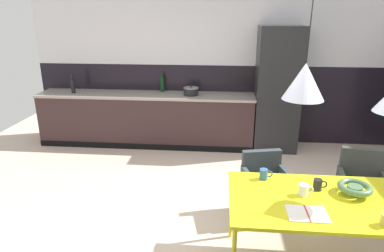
{
  "coord_description": "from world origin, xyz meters",
  "views": [
    {
      "loc": [
        -0.08,
        -2.91,
        2.24
      ],
      "look_at": [
        -0.42,
        0.81,
        0.98
      ],
      "focal_mm": 31.21,
      "sensor_mm": 36.0,
      "label": 1
    }
  ],
  "objects_px": {
    "mug_glass_clear": "(304,190)",
    "bottle_spice_small": "(73,85)",
    "bottle_oil_tall": "(162,84)",
    "dining_table": "(334,204)",
    "cooking_pot": "(191,91)",
    "armchair_head_of_table": "(264,176)",
    "open_book": "(307,214)",
    "fruit_bowl": "(355,188)",
    "armchair_corner_seat": "(362,178)",
    "mug_short_terracotta": "(318,185)",
    "refrigerator_column": "(277,90)",
    "pendant_lamp_over_table_near": "(304,81)",
    "mug_wide_latte": "(264,174)"
  },
  "relations": [
    {
      "from": "armchair_head_of_table",
      "to": "mug_wide_latte",
      "type": "height_order",
      "value": "mug_wide_latte"
    },
    {
      "from": "armchair_corner_seat",
      "to": "open_book",
      "type": "distance_m",
      "value": 1.49
    },
    {
      "from": "armchair_head_of_table",
      "to": "cooking_pot",
      "type": "bearing_deg",
      "value": -76.09
    },
    {
      "from": "mug_glass_clear",
      "to": "mug_short_terracotta",
      "type": "relative_size",
      "value": 1.07
    },
    {
      "from": "armchair_corner_seat",
      "to": "bottle_spice_small",
      "type": "height_order",
      "value": "bottle_spice_small"
    },
    {
      "from": "armchair_corner_seat",
      "to": "mug_short_terracotta",
      "type": "distance_m",
      "value": 1.08
    },
    {
      "from": "dining_table",
      "to": "bottle_spice_small",
      "type": "bearing_deg",
      "value": 140.56
    },
    {
      "from": "armchair_head_of_table",
      "to": "fruit_bowl",
      "type": "relative_size",
      "value": 2.57
    },
    {
      "from": "refrigerator_column",
      "to": "dining_table",
      "type": "distance_m",
      "value": 3.0
    },
    {
      "from": "bottle_oil_tall",
      "to": "open_book",
      "type": "bearing_deg",
      "value": -62.89
    },
    {
      "from": "mug_glass_clear",
      "to": "armchair_head_of_table",
      "type": "bearing_deg",
      "value": 104.07
    },
    {
      "from": "armchair_corner_seat",
      "to": "open_book",
      "type": "xyz_separation_m",
      "value": [
        -0.89,
        -1.17,
        0.24
      ]
    },
    {
      "from": "refrigerator_column",
      "to": "armchair_corner_seat",
      "type": "bearing_deg",
      "value": -72.04
    },
    {
      "from": "armchair_corner_seat",
      "to": "fruit_bowl",
      "type": "xyz_separation_m",
      "value": [
        -0.41,
        -0.81,
        0.3
      ]
    },
    {
      "from": "fruit_bowl",
      "to": "mug_short_terracotta",
      "type": "distance_m",
      "value": 0.3
    },
    {
      "from": "mug_glass_clear",
      "to": "bottle_spice_small",
      "type": "bearing_deg",
      "value": 139.04
    },
    {
      "from": "open_book",
      "to": "pendant_lamp_over_table_near",
      "type": "xyz_separation_m",
      "value": [
        -0.07,
        0.25,
        1.0
      ]
    },
    {
      "from": "dining_table",
      "to": "mug_glass_clear",
      "type": "height_order",
      "value": "mug_glass_clear"
    },
    {
      "from": "armchair_corner_seat",
      "to": "mug_glass_clear",
      "type": "distance_m",
      "value": 1.25
    },
    {
      "from": "bottle_spice_small",
      "to": "pendant_lamp_over_table_near",
      "type": "xyz_separation_m",
      "value": [
        3.21,
        -2.93,
        0.7
      ]
    },
    {
      "from": "dining_table",
      "to": "bottle_oil_tall",
      "type": "distance_m",
      "value": 3.79
    },
    {
      "from": "mug_glass_clear",
      "to": "mug_wide_latte",
      "type": "bearing_deg",
      "value": 138.7
    },
    {
      "from": "bottle_oil_tall",
      "to": "bottle_spice_small",
      "type": "bearing_deg",
      "value": -170.85
    },
    {
      "from": "cooking_pot",
      "to": "bottle_oil_tall",
      "type": "relative_size",
      "value": 0.8
    },
    {
      "from": "dining_table",
      "to": "open_book",
      "type": "xyz_separation_m",
      "value": [
        -0.28,
        -0.24,
        0.05
      ]
    },
    {
      "from": "fruit_bowl",
      "to": "bottle_spice_small",
      "type": "distance_m",
      "value": 4.71
    },
    {
      "from": "fruit_bowl",
      "to": "bottle_spice_small",
      "type": "relative_size",
      "value": 0.87
    },
    {
      "from": "refrigerator_column",
      "to": "armchair_head_of_table",
      "type": "xyz_separation_m",
      "value": [
        -0.4,
        -2.06,
        -0.55
      ]
    },
    {
      "from": "armchair_corner_seat",
      "to": "mug_glass_clear",
      "type": "xyz_separation_m",
      "value": [
        -0.85,
        -0.87,
        0.29
      ]
    },
    {
      "from": "cooking_pot",
      "to": "bottle_oil_tall",
      "type": "xyz_separation_m",
      "value": [
        -0.53,
        0.22,
        0.07
      ]
    },
    {
      "from": "fruit_bowl",
      "to": "bottle_oil_tall",
      "type": "relative_size",
      "value": 0.9
    },
    {
      "from": "refrigerator_column",
      "to": "dining_table",
      "type": "relative_size",
      "value": 1.16
    },
    {
      "from": "refrigerator_column",
      "to": "bottle_spice_small",
      "type": "relative_size",
      "value": 6.25
    },
    {
      "from": "bottle_spice_small",
      "to": "pendant_lamp_over_table_near",
      "type": "bearing_deg",
      "value": -42.33
    },
    {
      "from": "mug_short_terracotta",
      "to": "pendant_lamp_over_table_near",
      "type": "relative_size",
      "value": 0.11
    },
    {
      "from": "armchair_head_of_table",
      "to": "pendant_lamp_over_table_near",
      "type": "bearing_deg",
      "value": 83.96
    },
    {
      "from": "dining_table",
      "to": "armchair_head_of_table",
      "type": "relative_size",
      "value": 2.41
    },
    {
      "from": "armchair_corner_seat",
      "to": "mug_glass_clear",
      "type": "relative_size",
      "value": 6.11
    },
    {
      "from": "fruit_bowl",
      "to": "armchair_corner_seat",
      "type": "bearing_deg",
      "value": 63.33
    },
    {
      "from": "dining_table",
      "to": "armchair_corner_seat",
      "type": "distance_m",
      "value": 1.12
    },
    {
      "from": "bottle_oil_tall",
      "to": "armchair_corner_seat",
      "type": "bearing_deg",
      "value": -40.54
    },
    {
      "from": "mug_glass_clear",
      "to": "bottle_oil_tall",
      "type": "distance_m",
      "value": 3.61
    },
    {
      "from": "open_book",
      "to": "pendant_lamp_over_table_near",
      "type": "distance_m",
      "value": 1.03
    },
    {
      "from": "dining_table",
      "to": "cooking_pot",
      "type": "bearing_deg",
      "value": 116.92
    },
    {
      "from": "bottle_spice_small",
      "to": "armchair_corner_seat",
      "type": "bearing_deg",
      "value": -25.74
    },
    {
      "from": "refrigerator_column",
      "to": "dining_table",
      "type": "xyz_separation_m",
      "value": [
        0.06,
        -2.98,
        -0.33
      ]
    },
    {
      "from": "dining_table",
      "to": "mug_short_terracotta",
      "type": "xyz_separation_m",
      "value": [
        -0.1,
        0.16,
        0.09
      ]
    },
    {
      "from": "armchair_head_of_table",
      "to": "open_book",
      "type": "relative_size",
      "value": 2.38
    },
    {
      "from": "armchair_corner_seat",
      "to": "pendant_lamp_over_table_near",
      "type": "relative_size",
      "value": 0.73
    },
    {
      "from": "dining_table",
      "to": "mug_wide_latte",
      "type": "bearing_deg",
      "value": 149.79
    }
  ]
}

